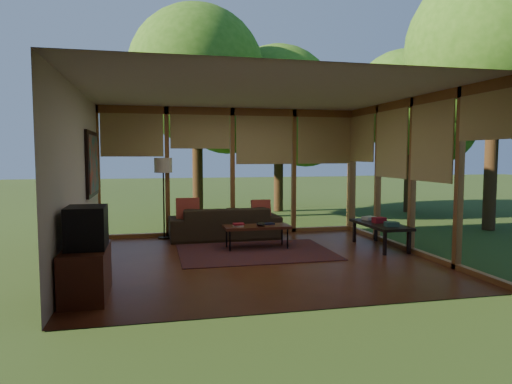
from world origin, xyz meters
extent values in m
plane|color=brown|center=(0.00, 0.00, 0.00)|extent=(5.50, 5.50, 0.00)
plane|color=silver|center=(0.00, 0.00, 2.70)|extent=(5.50, 5.50, 0.00)
cube|color=silver|center=(-2.75, 0.00, 1.35)|extent=(0.04, 5.00, 2.70)
cube|color=silver|center=(0.00, -2.50, 1.35)|extent=(5.50, 0.04, 2.70)
cube|color=#A26532|center=(0.00, 2.50, 1.35)|extent=(5.50, 0.12, 2.70)
cube|color=#A26532|center=(2.75, 0.00, 1.35)|extent=(0.12, 5.00, 2.70)
plane|color=#2D481B|center=(8.00, 8.00, -0.01)|extent=(40.00, 40.00, 0.00)
cylinder|color=#3C2915|center=(-0.49, 5.22, 2.46)|extent=(0.28, 0.28, 4.93)
sphere|color=#275914|center=(-0.49, 5.22, 3.83)|extent=(3.64, 3.64, 3.64)
cylinder|color=#3C2915|center=(2.08, 6.33, 2.11)|extent=(0.28, 0.28, 4.21)
sphere|color=#275914|center=(2.08, 6.33, 3.28)|extent=(3.47, 3.47, 3.47)
cylinder|color=#3C2915|center=(5.67, 1.77, 2.63)|extent=(0.28, 0.28, 5.26)
sphere|color=#275914|center=(5.67, 1.77, 4.09)|extent=(3.64, 3.64, 3.64)
cylinder|color=#3C2915|center=(5.61, 5.17, 2.09)|extent=(0.28, 0.28, 4.17)
sphere|color=#275914|center=(5.61, 5.17, 3.25)|extent=(3.09, 3.09, 3.09)
cube|color=maroon|center=(0.07, 0.55, 0.01)|extent=(2.66, 1.89, 0.01)
imported|color=#332719|center=(-0.25, 2.00, 0.33)|extent=(2.24, 0.89, 0.65)
cube|color=maroon|center=(-1.00, 1.95, 0.61)|extent=(0.46, 0.25, 0.48)
cube|color=maroon|center=(0.50, 1.95, 0.58)|extent=(0.39, 0.21, 0.41)
cube|color=beige|center=(-0.19, 0.82, 0.44)|extent=(0.22, 0.19, 0.03)
cube|color=maroon|center=(-0.19, 0.82, 0.47)|extent=(0.20, 0.15, 0.03)
cube|color=black|center=(0.41, 0.95, 0.44)|extent=(0.21, 0.17, 0.03)
ellipsoid|color=black|center=(0.21, 0.77, 0.46)|extent=(0.16, 0.16, 0.07)
cube|color=#572617|center=(-2.47, -1.48, 0.30)|extent=(0.50, 1.00, 0.60)
cube|color=black|center=(-2.45, -1.48, 0.85)|extent=(0.45, 0.55, 0.50)
cube|color=#355E52|center=(2.40, 0.05, 0.50)|extent=(0.24, 0.19, 0.08)
cube|color=maroon|center=(2.40, 0.50, 0.51)|extent=(0.23, 0.18, 0.10)
cube|color=beige|center=(2.40, 0.90, 0.49)|extent=(0.29, 0.25, 0.07)
cylinder|color=black|center=(-1.46, 2.29, 0.01)|extent=(0.26, 0.26, 0.03)
cylinder|color=black|center=(-1.46, 2.29, 0.79)|extent=(0.03, 0.03, 1.52)
cylinder|color=beige|center=(-1.46, 2.29, 1.50)|extent=(0.36, 0.36, 0.30)
cube|color=#572617|center=(0.16, 0.87, 0.40)|extent=(1.20, 0.50, 0.05)
cylinder|color=black|center=(-0.37, 0.69, 0.19)|extent=(0.03, 0.03, 0.38)
cylinder|color=black|center=(0.69, 0.69, 0.19)|extent=(0.03, 0.03, 0.38)
cylinder|color=black|center=(-0.37, 1.05, 0.19)|extent=(0.03, 0.03, 0.38)
cylinder|color=black|center=(0.69, 1.05, 0.19)|extent=(0.03, 0.03, 0.38)
cube|color=black|center=(2.40, 0.45, 0.43)|extent=(0.60, 1.40, 0.05)
cube|color=black|center=(2.17, -0.15, 0.20)|extent=(0.05, 0.05, 0.40)
cube|color=black|center=(2.63, -0.15, 0.20)|extent=(0.05, 0.05, 0.40)
cube|color=black|center=(2.17, 1.05, 0.20)|extent=(0.05, 0.05, 0.40)
cube|color=black|center=(2.63, 1.05, 0.20)|extent=(0.05, 0.05, 0.40)
cube|color=black|center=(-2.72, 1.40, 1.55)|extent=(0.05, 1.35, 1.15)
cube|color=#1A7176|center=(-2.69, 1.40, 1.55)|extent=(0.02, 1.20, 1.00)
camera|label=1|loc=(-1.67, -7.14, 1.71)|focal=32.00mm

